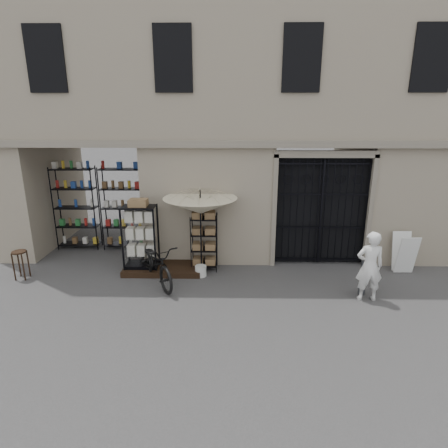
{
  "coord_description": "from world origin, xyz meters",
  "views": [
    {
      "loc": [
        -0.65,
        -7.46,
        4.02
      ],
      "look_at": [
        -0.8,
        1.4,
        1.35
      ],
      "focal_mm": 30.0,
      "sensor_mm": 36.0,
      "label": 1
    }
  ],
  "objects_px": {
    "bicycle": "(157,283)",
    "wooden_stool": "(21,264)",
    "market_umbrella": "(200,201)",
    "steel_bollard": "(363,278)",
    "white_bucket": "(201,271)",
    "easel_sign": "(404,253)",
    "shopkeeper": "(366,299)",
    "display_cabinet": "(141,240)",
    "wire_rack": "(204,243)"
  },
  "relations": [
    {
      "from": "market_umbrella",
      "to": "wooden_stool",
      "type": "xyz_separation_m",
      "value": [
        -4.46,
        -0.48,
        -1.51
      ]
    },
    {
      "from": "wire_rack",
      "to": "white_bucket",
      "type": "height_order",
      "value": "wire_rack"
    },
    {
      "from": "wire_rack",
      "to": "wooden_stool",
      "type": "relative_size",
      "value": 2.06
    },
    {
      "from": "wire_rack",
      "to": "display_cabinet",
      "type": "bearing_deg",
      "value": 177.27
    },
    {
      "from": "shopkeeper",
      "to": "easel_sign",
      "type": "bearing_deg",
      "value": -133.22
    },
    {
      "from": "display_cabinet",
      "to": "easel_sign",
      "type": "distance_m",
      "value": 6.77
    },
    {
      "from": "market_umbrella",
      "to": "wooden_stool",
      "type": "height_order",
      "value": "market_umbrella"
    },
    {
      "from": "wooden_stool",
      "to": "easel_sign",
      "type": "xyz_separation_m",
      "value": [
        9.68,
        0.54,
        0.15
      ]
    },
    {
      "from": "bicycle",
      "to": "steel_bollard",
      "type": "xyz_separation_m",
      "value": [
        4.8,
        -0.52,
        0.41
      ]
    },
    {
      "from": "bicycle",
      "to": "wooden_stool",
      "type": "distance_m",
      "value": 3.44
    },
    {
      "from": "bicycle",
      "to": "wooden_stool",
      "type": "relative_size",
      "value": 2.72
    },
    {
      "from": "wooden_stool",
      "to": "wire_rack",
      "type": "bearing_deg",
      "value": 8.49
    },
    {
      "from": "bicycle",
      "to": "steel_bollard",
      "type": "distance_m",
      "value": 4.85
    },
    {
      "from": "market_umbrella",
      "to": "shopkeeper",
      "type": "distance_m",
      "value": 4.46
    },
    {
      "from": "display_cabinet",
      "to": "wire_rack",
      "type": "height_order",
      "value": "display_cabinet"
    },
    {
      "from": "market_umbrella",
      "to": "white_bucket",
      "type": "height_order",
      "value": "market_umbrella"
    },
    {
      "from": "display_cabinet",
      "to": "wooden_stool",
      "type": "relative_size",
      "value": 2.41
    },
    {
      "from": "shopkeeper",
      "to": "market_umbrella",
      "type": "bearing_deg",
      "value": -19.97
    },
    {
      "from": "market_umbrella",
      "to": "steel_bollard",
      "type": "height_order",
      "value": "market_umbrella"
    },
    {
      "from": "market_umbrella",
      "to": "easel_sign",
      "type": "bearing_deg",
      "value": 0.67
    },
    {
      "from": "shopkeeper",
      "to": "white_bucket",
      "type": "bearing_deg",
      "value": -16.38
    },
    {
      "from": "market_umbrella",
      "to": "wooden_stool",
      "type": "relative_size",
      "value": 3.62
    },
    {
      "from": "market_umbrella",
      "to": "steel_bollard",
      "type": "bearing_deg",
      "value": -17.62
    },
    {
      "from": "easel_sign",
      "to": "market_umbrella",
      "type": "bearing_deg",
      "value": 179.42
    },
    {
      "from": "bicycle",
      "to": "easel_sign",
      "type": "relative_size",
      "value": 1.93
    },
    {
      "from": "display_cabinet",
      "to": "easel_sign",
      "type": "relative_size",
      "value": 1.71
    },
    {
      "from": "wire_rack",
      "to": "easel_sign",
      "type": "distance_m",
      "value": 5.17
    },
    {
      "from": "white_bucket",
      "to": "easel_sign",
      "type": "xyz_separation_m",
      "value": [
        5.23,
        0.33,
        0.39
      ]
    },
    {
      "from": "wooden_stool",
      "to": "shopkeeper",
      "type": "bearing_deg",
      "value": -6.6
    },
    {
      "from": "market_umbrella",
      "to": "wooden_stool",
      "type": "bearing_deg",
      "value": -173.84
    },
    {
      "from": "steel_bollard",
      "to": "shopkeeper",
      "type": "relative_size",
      "value": 0.52
    },
    {
      "from": "wire_rack",
      "to": "easel_sign",
      "type": "bearing_deg",
      "value": -12.32
    },
    {
      "from": "white_bucket",
      "to": "easel_sign",
      "type": "relative_size",
      "value": 0.28
    },
    {
      "from": "white_bucket",
      "to": "shopkeeper",
      "type": "bearing_deg",
      "value": -17.2
    },
    {
      "from": "wire_rack",
      "to": "steel_bollard",
      "type": "relative_size",
      "value": 1.81
    },
    {
      "from": "bicycle",
      "to": "market_umbrella",
      "type": "bearing_deg",
      "value": 0.99
    },
    {
      "from": "display_cabinet",
      "to": "wire_rack",
      "type": "distance_m",
      "value": 1.62
    },
    {
      "from": "wire_rack",
      "to": "wooden_stool",
      "type": "xyz_separation_m",
      "value": [
        -4.52,
        -0.67,
        -0.35
      ]
    },
    {
      "from": "market_umbrella",
      "to": "white_bucket",
      "type": "bearing_deg",
      "value": -89.62
    },
    {
      "from": "white_bucket",
      "to": "steel_bollard",
      "type": "height_order",
      "value": "steel_bollard"
    },
    {
      "from": "display_cabinet",
      "to": "steel_bollard",
      "type": "relative_size",
      "value": 2.13
    },
    {
      "from": "white_bucket",
      "to": "easel_sign",
      "type": "bearing_deg",
      "value": 3.58
    },
    {
      "from": "display_cabinet",
      "to": "wooden_stool",
      "type": "xyz_separation_m",
      "value": [
        -2.92,
        -0.45,
        -0.49
      ]
    },
    {
      "from": "display_cabinet",
      "to": "easel_sign",
      "type": "bearing_deg",
      "value": -13.43
    },
    {
      "from": "wire_rack",
      "to": "bicycle",
      "type": "relative_size",
      "value": 0.75
    },
    {
      "from": "display_cabinet",
      "to": "bicycle",
      "type": "bearing_deg",
      "value": -66.83
    },
    {
      "from": "wooden_stool",
      "to": "steel_bollard",
      "type": "bearing_deg",
      "value": -4.96
    },
    {
      "from": "display_cabinet",
      "to": "white_bucket",
      "type": "relative_size",
      "value": 6.1
    },
    {
      "from": "steel_bollard",
      "to": "easel_sign",
      "type": "distance_m",
      "value": 1.94
    },
    {
      "from": "white_bucket",
      "to": "bicycle",
      "type": "relative_size",
      "value": 0.15
    }
  ]
}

